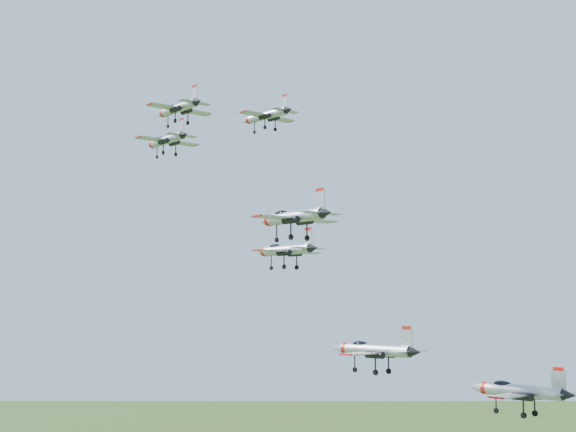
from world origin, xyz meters
The scene contains 7 objects.
jet_lead centered at (-27.74, 8.27, 149.50)m, with size 13.71×11.52×3.68m.
jet_left_high centered at (2.71, -0.24, 147.64)m, with size 10.78×8.97×2.88m.
jet_right_high centered at (-0.28, -14.03, 146.54)m, with size 10.65×8.93×2.85m.
jet_left_low centered at (4.20, 2.19, 128.80)m, with size 13.08×10.93×3.50m.
jet_right_low centered at (17.45, -12.23, 131.30)m, with size 13.23×11.13×3.55m.
jet_trail centered at (20.68, -0.61, 115.83)m, with size 13.89×11.53×3.71m.
jet_extra centered at (35.97, 6.36, 111.42)m, with size 13.88×11.55×3.71m.
Camera 1 is at (75.68, -82.90, 121.41)m, focal length 50.00 mm.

